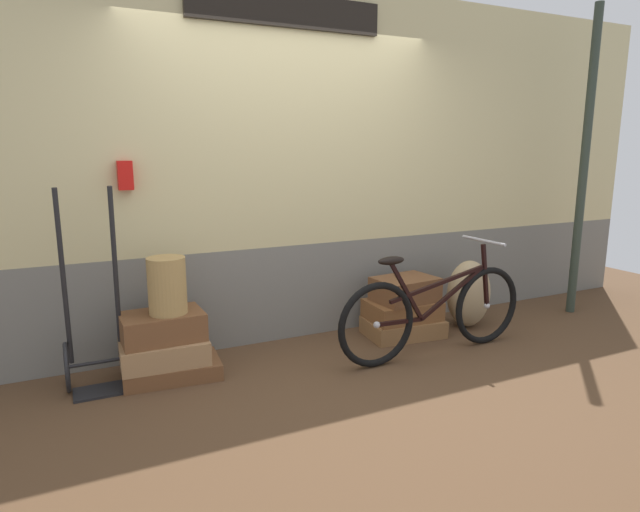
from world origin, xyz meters
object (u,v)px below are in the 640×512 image
(suitcase_0, at_px, (172,369))
(luggage_trolley, at_px, (96,345))
(suitcase_2, at_px, (162,326))
(bicycle, at_px, (434,312))
(suitcase_3, at_px, (403,327))
(suitcase_5, at_px, (405,289))
(suitcase_1, at_px, (164,351))
(burlap_sack, at_px, (469,294))
(suitcase_4, at_px, (402,310))
(wicker_basket, at_px, (167,286))

(suitcase_0, distance_m, luggage_trolley, 0.53)
(suitcase_2, distance_m, bicycle, 2.02)
(suitcase_0, bearing_deg, suitcase_3, 5.36)
(suitcase_5, bearing_deg, luggage_trolley, 173.51)
(suitcase_1, xyz_separation_m, suitcase_5, (2.01, 0.01, 0.21))
(suitcase_3, bearing_deg, suitcase_5, 33.41)
(suitcase_3, relative_size, suitcase_5, 1.24)
(luggage_trolley, distance_m, burlap_sack, 3.09)
(suitcase_0, bearing_deg, suitcase_5, 5.59)
(suitcase_5, distance_m, burlap_sack, 0.66)
(burlap_sack, bearing_deg, suitcase_4, 174.72)
(suitcase_1, xyz_separation_m, suitcase_3, (2.00, 0.01, -0.12))
(suitcase_0, bearing_deg, bicycle, -8.23)
(wicker_basket, bearing_deg, suitcase_1, 174.73)
(suitcase_3, height_order, burlap_sack, burlap_sack)
(suitcase_0, height_order, burlap_sack, burlap_sack)
(suitcase_3, bearing_deg, luggage_trolley, -175.20)
(suitcase_3, xyz_separation_m, burlap_sack, (0.66, -0.05, 0.23))
(suitcase_0, relative_size, suitcase_1, 1.12)
(suitcase_5, distance_m, bicycle, 0.48)
(suitcase_1, relative_size, suitcase_5, 1.14)
(suitcase_1, xyz_separation_m, luggage_trolley, (-0.43, 0.05, 0.10))
(suitcase_4, relative_size, luggage_trolley, 0.44)
(luggage_trolley, bearing_deg, suitcase_4, -0.62)
(suitcase_2, height_order, suitcase_5, suitcase_5)
(suitcase_1, distance_m, suitcase_2, 0.18)
(suitcase_2, relative_size, suitcase_4, 0.93)
(suitcase_3, xyz_separation_m, suitcase_5, (0.02, 0.01, 0.33))
(luggage_trolley, bearing_deg, suitcase_2, -4.01)
(luggage_trolley, relative_size, burlap_sack, 2.24)
(suitcase_2, distance_m, luggage_trolley, 0.44)
(suitcase_5, xyz_separation_m, bicycle, (-0.05, -0.47, -0.06))
(suitcase_3, bearing_deg, bicycle, -88.55)
(suitcase_0, height_order, luggage_trolley, luggage_trolley)
(luggage_trolley, height_order, bicycle, luggage_trolley)
(bicycle, bearing_deg, burlap_sack, 30.76)
(suitcase_2, distance_m, burlap_sack, 2.66)
(suitcase_2, bearing_deg, luggage_trolley, 174.54)
(suitcase_3, xyz_separation_m, luggage_trolley, (-2.43, 0.04, 0.22))
(suitcase_4, bearing_deg, luggage_trolley, -178.15)
(suitcase_0, relative_size, suitcase_5, 1.28)
(suitcase_1, relative_size, suitcase_3, 0.92)
(suitcase_2, height_order, luggage_trolley, luggage_trolley)
(suitcase_0, xyz_separation_m, suitcase_3, (1.95, 0.02, 0.02))
(suitcase_3, height_order, suitcase_5, suitcase_5)
(suitcase_5, distance_m, luggage_trolley, 2.45)
(suitcase_2, relative_size, suitcase_3, 0.87)
(bicycle, bearing_deg, wicker_basket, 166.71)
(suitcase_3, distance_m, suitcase_5, 0.33)
(suitcase_1, bearing_deg, suitcase_5, 2.80)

